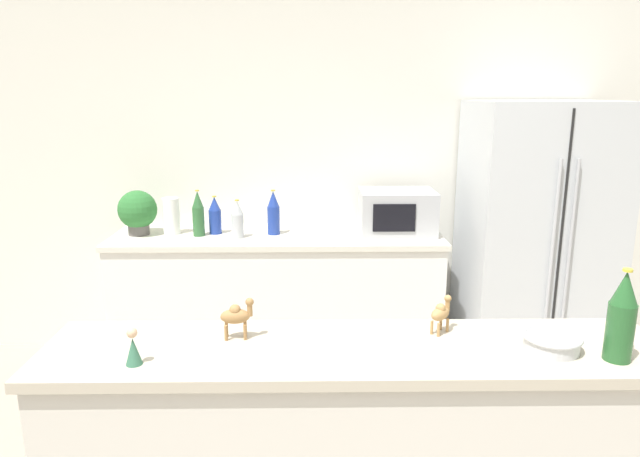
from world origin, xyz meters
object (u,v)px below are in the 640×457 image
(fruit_bowl, at_px, (552,341))
(camel_figurine, at_px, (237,315))
(microwave, at_px, (397,212))
(camel_figurine_second, at_px, (441,312))
(back_bottle_2, at_px, (238,220))
(back_bottle_3, at_px, (198,214))
(back_bottle_1, at_px, (273,213))
(wise_man_figurine_crimson, at_px, (133,349))
(wine_bottle, at_px, (622,317))
(back_bottle_0, at_px, (215,216))
(refrigerator, at_px, (535,241))
(paper_towel_roll, at_px, (171,216))
(potted_plant, at_px, (138,211))

(fruit_bowl, bearing_deg, camel_figurine, 174.09)
(microwave, bearing_deg, camel_figurine_second, -93.73)
(back_bottle_2, bearing_deg, microwave, 6.30)
(back_bottle_3, relative_size, fruit_bowl, 1.62)
(fruit_bowl, distance_m, camel_figurine, 1.01)
(back_bottle_1, distance_m, wise_man_figurine_crimson, 2.04)
(wise_man_figurine_crimson, bearing_deg, wine_bottle, 0.41)
(fruit_bowl, bearing_deg, back_bottle_0, 125.09)
(back_bottle_1, relative_size, back_bottle_3, 0.98)
(microwave, xyz_separation_m, wine_bottle, (0.37, -2.04, 0.11))
(refrigerator, bearing_deg, back_bottle_1, 177.17)
(back_bottle_1, bearing_deg, wise_man_figurine_crimson, -98.02)
(back_bottle_3, bearing_deg, camel_figurine_second, -56.83)
(back_bottle_0, bearing_deg, camel_figurine, -78.45)
(paper_towel_roll, height_order, back_bottle_1, back_bottle_1)
(microwave, relative_size, wise_man_figurine_crimson, 4.11)
(camel_figurine_second, bearing_deg, paper_towel_roll, 126.35)
(fruit_bowl, bearing_deg, wine_bottle, -21.35)
(back_bottle_0, height_order, wine_bottle, wine_bottle)
(wise_man_figurine_crimson, bearing_deg, back_bottle_3, 95.52)
(refrigerator, bearing_deg, back_bottle_3, 178.71)
(back_bottle_2, bearing_deg, back_bottle_3, 167.83)
(potted_plant, bearing_deg, back_bottle_3, -5.15)
(potted_plant, bearing_deg, wine_bottle, -44.56)
(back_bottle_3, distance_m, camel_figurine, 1.87)
(back_bottle_0, bearing_deg, refrigerator, -2.92)
(back_bottle_1, xyz_separation_m, camel_figurine_second, (0.68, -1.81, 0.04))
(wise_man_figurine_crimson, bearing_deg, back_bottle_0, 92.68)
(paper_towel_roll, distance_m, camel_figurine_second, 2.27)
(back_bottle_0, height_order, wise_man_figurine_crimson, back_bottle_0)
(paper_towel_roll, xyz_separation_m, back_bottle_3, (0.19, -0.05, 0.02))
(microwave, distance_m, fruit_bowl, 1.98)
(microwave, height_order, back_bottle_3, back_bottle_3)
(back_bottle_2, bearing_deg, camel_figurine, -82.81)
(wise_man_figurine_crimson, bearing_deg, fruit_bowl, 3.46)
(microwave, height_order, back_bottle_1, back_bottle_1)
(back_bottle_0, relative_size, camel_figurine_second, 2.02)
(paper_towel_roll, relative_size, wise_man_figurine_crimson, 2.01)
(refrigerator, xyz_separation_m, back_bottle_2, (-1.90, -0.01, 0.15))
(refrigerator, relative_size, wine_bottle, 6.08)
(camel_figurine_second, bearing_deg, back_bottle_1, 110.66)
(paper_towel_roll, bearing_deg, camel_figurine, -70.40)
(paper_towel_roll, relative_size, wine_bottle, 0.81)
(wine_bottle, height_order, wise_man_figurine_crimson, wine_bottle)
(back_bottle_2, xyz_separation_m, camel_figurine_second, (0.90, -1.72, 0.06))
(back_bottle_2, bearing_deg, wine_bottle, -54.06)
(microwave, relative_size, fruit_bowl, 2.62)
(back_bottle_2, bearing_deg, potted_plant, 172.05)
(wine_bottle, relative_size, camel_figurine_second, 2.33)
(microwave, bearing_deg, camel_figurine, -113.22)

